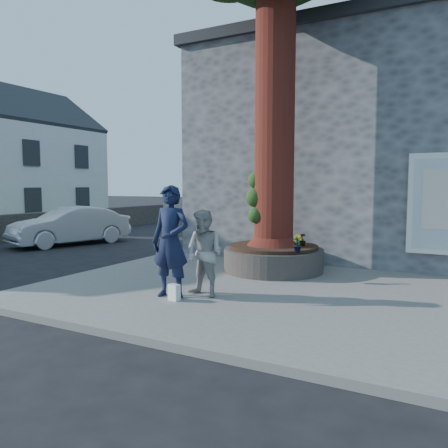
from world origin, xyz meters
The scene contains 14 objects.
ground centered at (0.00, 0.00, 0.00)m, with size 120.00×120.00×0.00m, color black.
pavement centered at (1.50, 1.00, 0.06)m, with size 9.00×8.00×0.12m, color slate.
yellow_line centered at (-3.05, 1.00, 0.00)m, with size 0.10×30.00×0.01m, color yellow.
stone_shop centered at (2.50, 7.20, 3.16)m, with size 10.30×8.30×6.30m.
planter centered at (0.80, 2.00, 0.41)m, with size 2.30×2.30×0.60m.
cottage_far centered at (-16.50, 8.00, 3.79)m, with size 7.30×7.40×8.75m.
man centered at (0.07, -1.10, 1.11)m, with size 0.72×0.47×1.98m, color #131934.
woman centered at (0.58, -0.78, 0.89)m, with size 0.75×0.59×1.55m, color #AAA7A2.
shopping_bag centered at (0.26, -1.28, 0.26)m, with size 0.20×0.12×0.28m, color white.
car_silver centered at (-7.54, 3.64, 0.68)m, with size 1.43×4.10×1.35m, color silver.
plant_a centered at (1.65, 1.15, 0.89)m, with size 0.18×0.12×0.34m, color gray.
plant_b centered at (1.65, 1.15, 0.91)m, with size 0.21×0.20×0.37m, color gray.
plant_c centered at (1.44, 2.16, 0.86)m, with size 0.16×0.16×0.29m, color gray.
plant_d centered at (0.34, 2.85, 0.85)m, with size 0.24×0.21×0.27m, color gray.
Camera 1 is at (4.48, -7.41, 2.10)m, focal length 35.00 mm.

